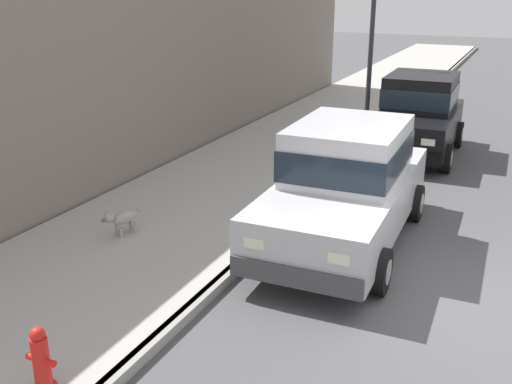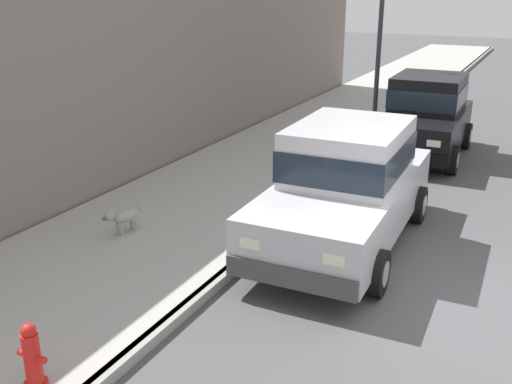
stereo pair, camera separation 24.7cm
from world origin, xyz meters
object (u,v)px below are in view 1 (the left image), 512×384
car_silver_sedan (346,183)px  car_black_hatchback (418,114)px  fire_hydrant (41,362)px  dog_grey (121,218)px  street_lamp (372,25)px

car_silver_sedan → car_black_hatchback: size_ratio=1.21×
car_silver_sedan → car_black_hatchback: 5.65m
fire_hydrant → car_silver_sedan: bearing=73.2°
dog_grey → street_lamp: size_ratio=0.17×
dog_grey → street_lamp: (1.75, 8.11, 2.48)m
dog_grey → street_lamp: street_lamp is taller
car_silver_sedan → car_black_hatchback: bearing=89.5°
fire_hydrant → street_lamp: (0.10, 11.54, 2.43)m
fire_hydrant → street_lamp: bearing=89.5°
fire_hydrant → car_black_hatchback: bearing=81.7°
dog_grey → car_silver_sedan: bearing=26.5°
car_black_hatchback → fire_hydrant: size_ratio=5.30×
dog_grey → street_lamp: bearing=77.9°
street_lamp → car_silver_sedan: bearing=-77.8°
car_silver_sedan → street_lamp: street_lamp is taller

